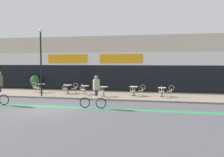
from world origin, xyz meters
name	(u,v)px	position (x,y,z in m)	size (l,w,h in m)	color
ground_plane	(44,110)	(0.00, 0.00, 0.00)	(120.00, 120.00, 0.00)	#4C4C51
sidewalk_slab	(84,94)	(0.00, 7.25, 0.06)	(40.00, 5.50, 0.12)	gray
storefront_facade	(99,64)	(0.00, 11.96, 2.62)	(40.00, 4.06, 5.27)	beige
bike_lane_stripe	(53,107)	(0.00, 1.17, 0.00)	(36.00, 0.70, 0.01)	#2D844C
bistro_table_0	(42,86)	(-3.97, 7.14, 0.65)	(0.60, 0.60, 0.76)	black
bistro_table_1	(68,87)	(-1.42, 7.01, 0.65)	(0.74, 0.74, 0.73)	black
bistro_table_2	(85,88)	(0.19, 6.91, 0.62)	(0.67, 0.67, 0.71)	black
bistro_table_3	(104,89)	(2.08, 5.92, 0.66)	(0.65, 0.65, 0.76)	black
bistro_table_4	(134,89)	(4.33, 6.77, 0.65)	(0.70, 0.70, 0.74)	black
bistro_table_5	(162,90)	(6.55, 6.77, 0.62)	(0.63, 0.63, 0.71)	black
cafe_chair_0_near	(38,87)	(-3.97, 6.52, 0.64)	(0.42, 0.58, 0.90)	beige
cafe_chair_0_side	(35,86)	(-4.59, 7.14, 0.64)	(0.59, 0.43, 0.90)	beige
cafe_chair_1_near	(65,88)	(-1.41, 6.39, 0.64)	(0.45, 0.60, 0.90)	beige
cafe_chair_1_side	(75,88)	(-0.80, 7.02, 0.64)	(0.60, 0.45, 0.90)	beige
cafe_chair_2_near	(83,89)	(0.18, 6.29, 0.64)	(0.44, 0.59, 0.90)	beige
cafe_chair_3_near	(102,91)	(2.08, 5.29, 0.64)	(0.41, 0.58, 0.90)	beige
cafe_chair_4_near	(133,90)	(4.34, 6.15, 0.64)	(0.43, 0.59, 0.90)	beige
cafe_chair_4_side	(142,89)	(4.96, 6.78, 0.64)	(0.59, 0.43, 0.90)	beige
cafe_chair_5_near	(162,91)	(6.55, 6.14, 0.64)	(0.42, 0.58, 0.90)	beige
cafe_chair_5_side	(170,90)	(7.18, 6.77, 0.64)	(0.58, 0.40, 0.90)	beige
planter_pot	(35,82)	(-5.93, 9.46, 0.89)	(0.91, 0.91, 1.40)	#232326
lamp_post	(41,58)	(-2.85, 5.05, 3.16)	(0.26, 0.26, 5.28)	black
cyclist_1	(95,90)	(2.79, 1.25, 1.15)	(1.67, 0.48, 2.00)	black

